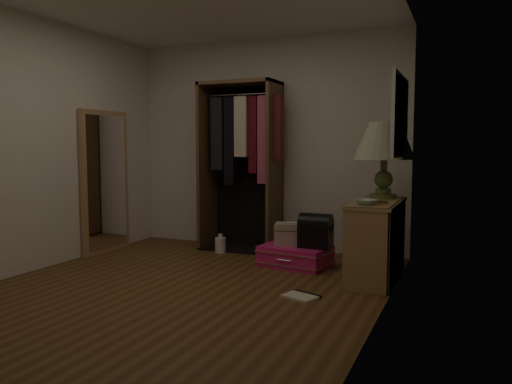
{
  "coord_description": "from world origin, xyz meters",
  "views": [
    {
      "loc": [
        2.33,
        -3.8,
        1.27
      ],
      "look_at": [
        0.3,
        0.95,
        0.8
      ],
      "focal_mm": 35.0,
      "sensor_mm": 36.0,
      "label": 1
    }
  ],
  "objects_px": {
    "open_wardrobe": "(243,151)",
    "floor_mirror": "(105,182)",
    "pink_suitcase": "(295,256)",
    "table_lamp": "(384,143)",
    "console_bookshelf": "(377,238)",
    "black_bag": "(316,230)",
    "train_case": "(291,234)",
    "white_jug": "(220,245)"
  },
  "relations": [
    {
      "from": "floor_mirror",
      "to": "train_case",
      "type": "height_order",
      "value": "floor_mirror"
    },
    {
      "from": "console_bookshelf",
      "to": "white_jug",
      "type": "bearing_deg",
      "value": 167.29
    },
    {
      "from": "open_wardrobe",
      "to": "white_jug",
      "type": "distance_m",
      "value": 1.18
    },
    {
      "from": "floor_mirror",
      "to": "white_jug",
      "type": "relative_size",
      "value": 7.51
    },
    {
      "from": "open_wardrobe",
      "to": "table_lamp",
      "type": "bearing_deg",
      "value": -13.79
    },
    {
      "from": "table_lamp",
      "to": "train_case",
      "type": "bearing_deg",
      "value": -172.76
    },
    {
      "from": "floor_mirror",
      "to": "train_case",
      "type": "relative_size",
      "value": 4.37
    },
    {
      "from": "floor_mirror",
      "to": "train_case",
      "type": "distance_m",
      "value": 2.36
    },
    {
      "from": "console_bookshelf",
      "to": "table_lamp",
      "type": "relative_size",
      "value": 1.46
    },
    {
      "from": "console_bookshelf",
      "to": "open_wardrobe",
      "type": "xyz_separation_m",
      "value": [
        -1.75,
        0.74,
        0.83
      ]
    },
    {
      "from": "pink_suitcase",
      "to": "table_lamp",
      "type": "distance_m",
      "value": 1.5
    },
    {
      "from": "white_jug",
      "to": "open_wardrobe",
      "type": "bearing_deg",
      "value": 61.24
    },
    {
      "from": "floor_mirror",
      "to": "table_lamp",
      "type": "xyz_separation_m",
      "value": [
        3.24,
        0.34,
        0.46
      ]
    },
    {
      "from": "console_bookshelf",
      "to": "floor_mirror",
      "type": "distance_m",
      "value": 3.27
    },
    {
      "from": "floor_mirror",
      "to": "pink_suitcase",
      "type": "distance_m",
      "value": 2.48
    },
    {
      "from": "train_case",
      "to": "table_lamp",
      "type": "distance_m",
      "value": 1.36
    },
    {
      "from": "train_case",
      "to": "table_lamp",
      "type": "bearing_deg",
      "value": -6.0
    },
    {
      "from": "white_jug",
      "to": "console_bookshelf",
      "type": "bearing_deg",
      "value": -12.71
    },
    {
      "from": "open_wardrobe",
      "to": "floor_mirror",
      "type": "height_order",
      "value": "open_wardrobe"
    },
    {
      "from": "table_lamp",
      "to": "open_wardrobe",
      "type": "bearing_deg",
      "value": 166.21
    },
    {
      "from": "pink_suitcase",
      "to": "open_wardrobe",
      "type": "bearing_deg",
      "value": 154.13
    },
    {
      "from": "floor_mirror",
      "to": "pink_suitcase",
      "type": "xyz_separation_m",
      "value": [
        2.36,
        0.18,
        -0.74
      ]
    },
    {
      "from": "console_bookshelf",
      "to": "black_bag",
      "type": "distance_m",
      "value": 0.67
    },
    {
      "from": "pink_suitcase",
      "to": "table_lamp",
      "type": "xyz_separation_m",
      "value": [
        0.88,
        0.16,
        1.2
      ]
    },
    {
      "from": "black_bag",
      "to": "table_lamp",
      "type": "relative_size",
      "value": 0.47
    },
    {
      "from": "floor_mirror",
      "to": "table_lamp",
      "type": "relative_size",
      "value": 2.22
    },
    {
      "from": "console_bookshelf",
      "to": "table_lamp",
      "type": "xyz_separation_m",
      "value": [
        0.0,
        0.31,
        0.91
      ]
    },
    {
      "from": "open_wardrobe",
      "to": "train_case",
      "type": "relative_size",
      "value": 5.27
    },
    {
      "from": "open_wardrobe",
      "to": "black_bag",
      "type": "distance_m",
      "value": 1.49
    },
    {
      "from": "black_bag",
      "to": "console_bookshelf",
      "type": "bearing_deg",
      "value": -10.61
    },
    {
      "from": "open_wardrobe",
      "to": "table_lamp",
      "type": "height_order",
      "value": "open_wardrobe"
    },
    {
      "from": "console_bookshelf",
      "to": "black_bag",
      "type": "relative_size",
      "value": 3.09
    },
    {
      "from": "pink_suitcase",
      "to": "table_lamp",
      "type": "bearing_deg",
      "value": 18.22
    },
    {
      "from": "console_bookshelf",
      "to": "train_case",
      "type": "distance_m",
      "value": 0.96
    },
    {
      "from": "table_lamp",
      "to": "white_jug",
      "type": "bearing_deg",
      "value": 176.26
    },
    {
      "from": "open_wardrobe",
      "to": "pink_suitcase",
      "type": "xyz_separation_m",
      "value": [
        0.88,
        -0.59,
        -1.11
      ]
    },
    {
      "from": "black_bag",
      "to": "white_jug",
      "type": "relative_size",
      "value": 1.6
    },
    {
      "from": "white_jug",
      "to": "table_lamp",
      "type": "bearing_deg",
      "value": -3.74
    },
    {
      "from": "pink_suitcase",
      "to": "train_case",
      "type": "distance_m",
      "value": 0.24
    },
    {
      "from": "open_wardrobe",
      "to": "table_lamp",
      "type": "relative_size",
      "value": 2.68
    },
    {
      "from": "table_lamp",
      "to": "floor_mirror",
      "type": "bearing_deg",
      "value": -174.06
    },
    {
      "from": "floor_mirror",
      "to": "train_case",
      "type": "bearing_deg",
      "value": 5.4
    }
  ]
}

